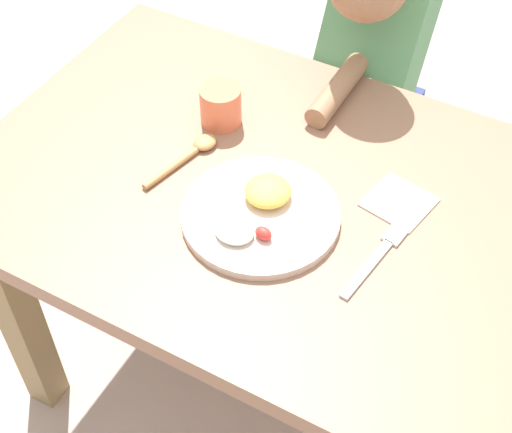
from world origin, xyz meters
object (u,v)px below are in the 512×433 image
Objects in this scene: spoon at (192,152)px; drinking_cup at (221,105)px; person at (366,105)px; fork at (380,253)px; plate at (261,212)px.

spoon is 0.12m from drinking_cup.
drinking_cup is (-0.00, 0.11, 0.03)m from spoon.
fork is at bearing 113.97° from person.
plate is 0.27m from drinking_cup.
person reaches higher than plate.
fork is at bearing 6.10° from plate.
fork is 0.59m from person.
drinking_cup is (-0.19, 0.19, 0.03)m from plate.
person is at bearing 64.69° from drinking_cup.
spoon is at bearing -88.73° from drinking_cup.
plate is 0.28× the size of person.
fork is at bearing -84.43° from spoon.
fork is 1.29× the size of spoon.
drinking_cup reaches higher than plate.
drinking_cup reaches higher than spoon.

